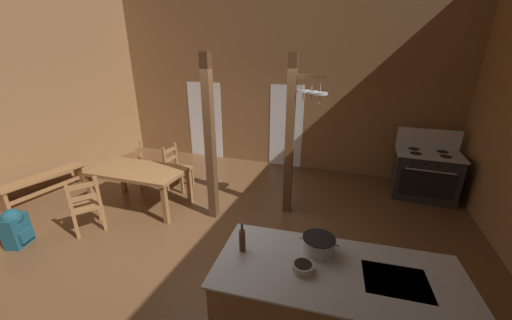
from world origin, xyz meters
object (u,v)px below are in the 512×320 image
Objects in this scene: ladderback_chair_near_window at (86,205)px; stockpot_on_counter at (319,244)px; kitchen_island at (333,309)px; ladderback_chair_at_table_end at (177,168)px; dining_table at (139,174)px; bottle_tall_on_counter at (242,240)px; ladderback_chair_by_post at (147,166)px; bench_along_left_wall at (44,181)px; mixing_bowl_on_counter at (303,267)px; backpack at (15,226)px; stove_range at (424,174)px.

stockpot_on_counter is at bearing -7.16° from ladderback_chair_near_window.
ladderback_chair_at_table_end is (-3.45, 2.50, 0.00)m from kitchen_island.
dining_table is at bearing -101.81° from ladderback_chair_at_table_end.
bottle_tall_on_counter is (2.75, -1.66, 0.36)m from dining_table.
bottle_tall_on_counter is at bearing -31.14° from dining_table.
ladderback_chair_by_post is at bearing 98.89° from ladderback_chair_near_window.
ladderback_chair_by_post and ladderback_chair_at_table_end have the same top height.
bench_along_left_wall is 8.45× the size of mixing_bowl_on_counter.
kitchen_island is at bearing -0.21° from backpack.
dining_table is (-3.64, 1.63, 0.20)m from kitchen_island.
mixing_bowl_on_counter is at bearing -113.21° from stove_range.
stove_range is 5.74m from ladderback_chair_by_post.
bottle_tall_on_counter is at bearing -177.96° from kitchen_island.
kitchen_island reaches higher than backpack.
dining_table is at bearing 152.65° from mixing_bowl_on_counter.
ladderback_chair_at_table_end is (-4.86, -1.36, -0.03)m from stove_range.
kitchen_island is 1.39× the size of bench_along_left_wall.
mixing_bowl_on_counter is 0.61m from bottle_tall_on_counter.
bench_along_left_wall is 5.72m from stockpot_on_counter.
stove_range is at bearing 19.67° from bench_along_left_wall.
bench_along_left_wall is (-7.19, -2.57, -0.17)m from stove_range.
stockpot_on_counter is at bearing -11.02° from bench_along_left_wall.
stockpot_on_counter is at bearing -113.76° from stove_range.
bench_along_left_wall is 5.35× the size of bottle_tall_on_counter.
mixing_bowl_on_counter is (4.26, -0.12, 0.61)m from backpack.
ladderback_chair_by_post is 0.70m from ladderback_chair_at_table_end.
mixing_bowl_on_counter is at bearing -39.48° from ladderback_chair_at_table_end.
bottle_tall_on_counter reaches higher than stockpot_on_counter.
ladderback_chair_at_table_end is at bearing 144.05° from kitchen_island.
bench_along_left_wall is 5.70m from mixing_bowl_on_counter.
stove_range is at bearing 23.85° from dining_table.
ladderback_chair_at_table_end is 3.16× the size of bottle_tall_on_counter.
stove_range is at bearing 31.15° from ladderback_chair_near_window.
kitchen_island is at bearing -24.12° from dining_table.
ladderback_chair_at_table_end is at bearing 78.19° from dining_table.
bottle_tall_on_counter reaches higher than kitchen_island.
bench_along_left_wall is (-1.63, -1.14, -0.14)m from ladderback_chair_by_post.
ladderback_chair_by_post is 1.00× the size of ladderback_chair_at_table_end.
stove_range is at bearing 66.24° from stockpot_on_counter.
backpack is (-4.54, 0.02, -0.13)m from kitchen_island.
bench_along_left_wall is 4.24× the size of stockpot_on_counter.
ladderback_chair_by_post is 3.16× the size of bottle_tall_on_counter.
mixing_bowl_on_counter is at bearing -160.16° from kitchen_island.
dining_table is 1.88m from backpack.
dining_table is (-5.05, -2.23, 0.17)m from stove_range.
backpack is at bearing 179.79° from kitchen_island.
bottle_tall_on_counter is at bearing -37.02° from ladderback_chair_by_post.
dining_table reaches higher than bench_along_left_wall.
mixing_bowl_on_counter is (3.16, -2.61, 0.48)m from ladderback_chair_at_table_end.
backpack is 4.30m from mixing_bowl_on_counter.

